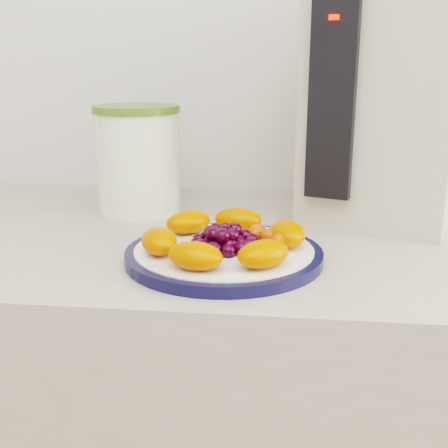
# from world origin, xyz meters

# --- Properties ---
(plate_rim) EXTENTS (0.26, 0.26, 0.01)m
(plate_rim) POSITION_xyz_m (-0.02, 1.06, 0.91)
(plate_rim) COLOR #0C0F34
(plate_rim) RESTS_ON counter
(plate_face) EXTENTS (0.24, 0.24, 0.02)m
(plate_face) POSITION_xyz_m (-0.02, 1.06, 0.91)
(plate_face) COLOR white
(plate_face) RESTS_ON counter
(canister) EXTENTS (0.18, 0.18, 0.17)m
(canister) POSITION_xyz_m (-0.20, 1.30, 0.99)
(canister) COLOR #4D701A
(canister) RESTS_ON counter
(canister_lid) EXTENTS (0.19, 0.19, 0.01)m
(canister_lid) POSITION_xyz_m (-0.20, 1.30, 1.08)
(canister_lid) COLOR #496C21
(canister_lid) RESTS_ON canister
(appliance_body) EXTENTS (0.31, 0.37, 0.39)m
(appliance_body) POSITION_xyz_m (0.23, 1.34, 1.09)
(appliance_body) COLOR beige
(appliance_body) RESTS_ON counter
(appliance_panel) EXTENTS (0.07, 0.04, 0.29)m
(appliance_panel) POSITION_xyz_m (0.12, 1.21, 1.10)
(appliance_panel) COLOR black
(appliance_panel) RESTS_ON appliance_body
(appliance_led) EXTENTS (0.01, 0.01, 0.01)m
(appliance_led) POSITION_xyz_m (0.12, 1.20, 1.21)
(appliance_led) COLOR #FF0C05
(appliance_led) RESTS_ON appliance_panel
(fruit_plate) EXTENTS (0.23, 0.22, 0.03)m
(fruit_plate) POSITION_xyz_m (-0.02, 1.06, 0.93)
(fruit_plate) COLOR #D24300
(fruit_plate) RESTS_ON plate_face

